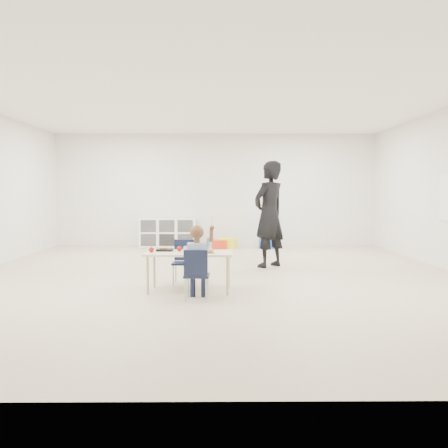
{
  "coord_description": "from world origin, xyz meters",
  "views": [
    {
      "loc": [
        0.1,
        -7.43,
        1.32
      ],
      "look_at": [
        0.16,
        -0.18,
        0.85
      ],
      "focal_mm": 38.0,
      "sensor_mm": 36.0,
      "label": 1
    }
  ],
  "objects_px": {
    "cubby_shelf": "(168,232)",
    "adult": "(269,214)",
    "chair_near": "(197,274)",
    "table": "(189,271)",
    "child": "(197,260)"
  },
  "relations": [
    {
      "from": "chair_near",
      "to": "child",
      "type": "distance_m",
      "value": 0.18
    },
    {
      "from": "child",
      "to": "adult",
      "type": "xyz_separation_m",
      "value": [
        1.17,
        2.63,
        0.44
      ]
    },
    {
      "from": "table",
      "to": "chair_near",
      "type": "height_order",
      "value": "chair_near"
    },
    {
      "from": "chair_near",
      "to": "child",
      "type": "height_order",
      "value": "child"
    },
    {
      "from": "child",
      "to": "cubby_shelf",
      "type": "xyz_separation_m",
      "value": [
        -1.01,
        5.91,
        -0.15
      ]
    },
    {
      "from": "cubby_shelf",
      "to": "adult",
      "type": "relative_size",
      "value": 0.74
    },
    {
      "from": "chair_near",
      "to": "adult",
      "type": "xyz_separation_m",
      "value": [
        1.17,
        2.63,
        0.63
      ]
    },
    {
      "from": "chair_near",
      "to": "child",
      "type": "relative_size",
      "value": 0.63
    },
    {
      "from": "adult",
      "to": "chair_near",
      "type": "bearing_deg",
      "value": 23.24
    },
    {
      "from": "chair_near",
      "to": "cubby_shelf",
      "type": "bearing_deg",
      "value": 102.51
    },
    {
      "from": "table",
      "to": "cubby_shelf",
      "type": "xyz_separation_m",
      "value": [
        -0.89,
        5.39,
        0.08
      ]
    },
    {
      "from": "child",
      "to": "cubby_shelf",
      "type": "height_order",
      "value": "child"
    },
    {
      "from": "cubby_shelf",
      "to": "adult",
      "type": "xyz_separation_m",
      "value": [
        2.18,
        -3.27,
        0.6
      ]
    },
    {
      "from": "table",
      "to": "cubby_shelf",
      "type": "bearing_deg",
      "value": 102.13
    },
    {
      "from": "table",
      "to": "cubby_shelf",
      "type": "distance_m",
      "value": 5.46
    }
  ]
}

